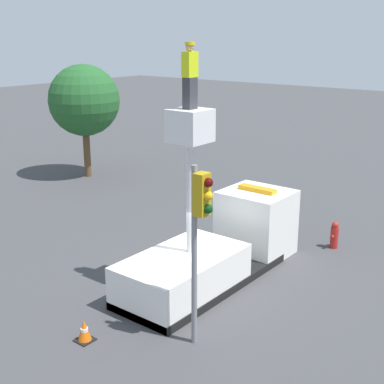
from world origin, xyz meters
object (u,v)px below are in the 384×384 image
traffic_light_pole (200,221)px  fire_hydrant (334,235)px  tree_left_bg (84,101)px  worker (190,76)px  traffic_cone_rear (84,331)px  bucket_truck (218,247)px

traffic_light_pole → fire_hydrant: (7.87, -0.01, -2.73)m
tree_left_bg → worker: bearing=-119.2°
worker → traffic_light_pole: 4.19m
traffic_cone_rear → tree_left_bg: size_ratio=0.10×
traffic_cone_rear → bucket_truck: bearing=-4.3°
worker → traffic_light_pole: worker is taller
bucket_truck → tree_left_bg: tree_left_bg is taller
bucket_truck → traffic_light_pole: bearing=-150.8°
traffic_light_pole → tree_left_bg: bearing=57.9°
fire_hydrant → tree_left_bg: size_ratio=0.17×
traffic_light_pole → fire_hydrant: bearing=-0.1°
tree_left_bg → fire_hydrant: bearing=-94.9°
bucket_truck → traffic_cone_rear: bucket_truck is taller
worker → traffic_cone_rear: bearing=174.0°
bucket_truck → fire_hydrant: size_ratio=7.16×
traffic_cone_rear → worker: bearing=-6.0°
traffic_light_pole → tree_left_bg: (9.12, 14.53, 0.81)m
bucket_truck → traffic_light_pole: size_ratio=1.55×
worker → traffic_cone_rear: worker is taller
traffic_light_pole → traffic_cone_rear: traffic_light_pole is taller
bucket_truck → fire_hydrant: bearing=-23.9°
worker → tree_left_bg: size_ratio=0.30×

